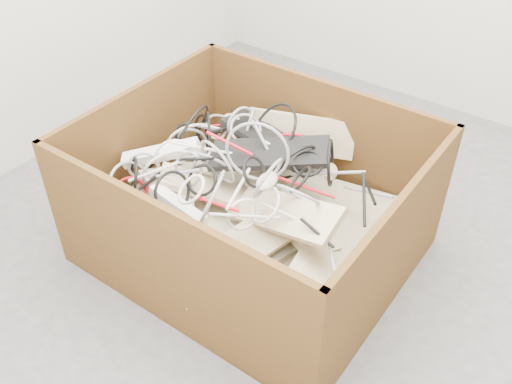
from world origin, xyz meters
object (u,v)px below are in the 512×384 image
Objects in this scene: cardboard_box at (250,222)px; power_strip_right at (178,205)px; power_strip_left at (161,153)px; vga_plug at (320,234)px.

power_strip_right is (-0.14, -0.25, 0.19)m from cardboard_box.
cardboard_box is at bearing -24.06° from power_strip_left.
power_strip_left is (-0.39, -0.07, 0.22)m from cardboard_box.
power_strip_right is at bearing -70.20° from power_strip_left.
vga_plug is at bearing -11.82° from cardboard_box.
power_strip_left is at bearing -141.20° from vga_plug.
cardboard_box is 0.46m from power_strip_left.
cardboard_box reaches higher than power_strip_left.
power_strip_right is 0.53m from vga_plug.
vga_plug is (0.36, -0.08, 0.19)m from cardboard_box.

